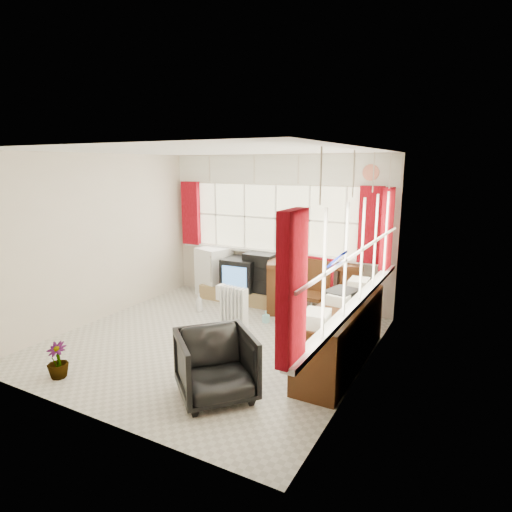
{
  "coord_description": "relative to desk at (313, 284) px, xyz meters",
  "views": [
    {
      "loc": [
        3.09,
        -4.46,
        2.34
      ],
      "look_at": [
        0.39,
        0.55,
        1.12
      ],
      "focal_mm": 30.0,
      "sensor_mm": 36.0,
      "label": 1
    }
  ],
  "objects": [
    {
      "name": "hifi_stack",
      "position": [
        -0.9,
        -0.11,
        0.09
      ],
      "size": [
        0.61,
        0.39,
        0.64
      ],
      "color": "black",
      "rests_on": "tv_bench"
    },
    {
      "name": "crt_tv",
      "position": [
        -1.23,
        -0.16,
        0.05
      ],
      "size": [
        0.61,
        0.58,
        0.53
      ],
      "color": "black",
      "rests_on": "tv_bench"
    },
    {
      "name": "ground",
      "position": [
        -0.76,
        -1.8,
        -0.46
      ],
      "size": [
        4.0,
        4.0,
        0.0
      ],
      "primitive_type": "plane",
      "color": "beige",
      "rests_on": "ground"
    },
    {
      "name": "mini_fridge",
      "position": [
        -1.9,
        -0.0,
        -0.03
      ],
      "size": [
        0.64,
        0.65,
        0.87
      ],
      "color": "white",
      "rests_on": "ground"
    },
    {
      "name": "desk",
      "position": [
        0.0,
        0.0,
        0.0
      ],
      "size": [
        1.61,
        1.23,
        0.87
      ],
      "color": "#492311",
      "rests_on": "ground"
    },
    {
      "name": "file_tray",
      "position": [
        0.93,
        -1.5,
        0.35
      ],
      "size": [
        0.4,
        0.46,
        0.13
      ],
      "primitive_type": "cube",
      "rotation": [
        0.0,
        0.0,
        -0.24
      ],
      "color": "black",
      "rests_on": "credenza"
    },
    {
      "name": "overhead_cabinets",
      "position": [
        0.22,
        -0.82,
        1.79
      ],
      "size": [
        3.98,
        3.98,
        0.48
      ],
      "color": "white",
      "rests_on": "room_walls"
    },
    {
      "name": "tv_bench",
      "position": [
        -1.31,
        -0.08,
        -0.34
      ],
      "size": [
        1.4,
        0.5,
        0.25
      ],
      "primitive_type": "cube",
      "color": "#A17E50",
      "rests_on": "ground"
    },
    {
      "name": "window_right",
      "position": [
        1.19,
        -1.8,
        0.48
      ],
      "size": [
        0.12,
        3.7,
        3.6
      ],
      "color": "#FFF8C9",
      "rests_on": "room_walls"
    },
    {
      "name": "curtains",
      "position": [
        0.17,
        -0.88,
        0.99
      ],
      "size": [
        3.83,
        3.83,
        1.15
      ],
      "color": "maroon",
      "rests_on": "room_walls"
    },
    {
      "name": "task_chair",
      "position": [
        0.27,
        -0.58,
        0.08
      ],
      "size": [
        0.48,
        0.5,
        1.01
      ],
      "color": "black",
      "rests_on": "ground"
    },
    {
      "name": "room_walls",
      "position": [
        -0.76,
        -1.8,
        1.04
      ],
      "size": [
        4.0,
        4.0,
        4.0
      ],
      "color": "beige",
      "rests_on": "ground"
    },
    {
      "name": "flower_vase",
      "position": [
        -1.7,
        -3.43,
        -0.26
      ],
      "size": [
        0.27,
        0.27,
        0.41
      ],
      "primitive_type": "imported",
      "rotation": [
        0.0,
        0.0,
        0.2
      ],
      "color": "black",
      "rests_on": "ground"
    },
    {
      "name": "office_chair",
      "position": [
        0.08,
        -2.93,
        -0.12
      ],
      "size": [
        1.05,
        1.05,
        0.69
      ],
      "primitive_type": "imported",
      "rotation": [
        0.0,
        0.0,
        0.84
      ],
      "color": "black",
      "rests_on": "ground"
    },
    {
      "name": "credenza",
      "position": [
        0.97,
        -1.6,
        -0.08
      ],
      "size": [
        0.5,
        2.0,
        0.85
      ],
      "color": "#492311",
      "rests_on": "ground"
    },
    {
      "name": "window_back",
      "position": [
        -0.76,
        0.14,
        0.48
      ],
      "size": [
        3.7,
        0.12,
        3.6
      ],
      "color": "#FFF8C9",
      "rests_on": "room_walls"
    },
    {
      "name": "desk_lamp",
      "position": [
        -0.18,
        -0.07,
        0.65
      ],
      "size": [
        0.15,
        0.12,
        0.4
      ],
      "color": "#FFA50A",
      "rests_on": "desk"
    },
    {
      "name": "spray_bottle_b",
      "position": [
        -0.43,
        -0.82,
        -0.37
      ],
      "size": [
        0.1,
        0.11,
        0.18
      ],
      "primitive_type": "imported",
      "rotation": [
        0.0,
        0.0,
        -0.31
      ],
      "color": "#97E1DD",
      "rests_on": "ground"
    },
    {
      "name": "spray_bottle_a",
      "position": [
        -1.61,
        -0.88,
        -0.32
      ],
      "size": [
        0.14,
        0.14,
        0.29
      ],
      "primitive_type": "imported",
      "rotation": [
        0.0,
        0.0,
        0.28
      ],
      "color": "silver",
      "rests_on": "ground"
    },
    {
      "name": "radiator",
      "position": [
        -0.7,
        -1.3,
        -0.2
      ],
      "size": [
        0.44,
        0.21,
        0.64
      ],
      "color": "white",
      "rests_on": "ground"
    }
  ]
}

